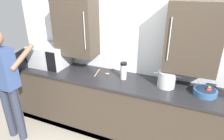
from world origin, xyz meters
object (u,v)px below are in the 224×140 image
object	(u,v)px
stock_pot	(167,79)
fruit_bowl	(205,92)
person_figure	(5,79)
microwave_oven	(47,56)
thermos_flask	(124,71)
wooden_spoon	(102,73)

from	to	relation	value
stock_pot	fruit_bowl	xyz separation A→B (m)	(0.47, -0.02, -0.07)
stock_pot	fruit_bowl	world-z (taller)	stock_pot
fruit_bowl	person_figure	xyz separation A→B (m)	(-2.47, -0.71, 0.01)
fruit_bowl	microwave_oven	bearing A→B (deg)	-180.00
thermos_flask	person_figure	bearing A→B (deg)	-152.88
stock_pot	thermos_flask	world-z (taller)	thermos_flask
thermos_flask	fruit_bowl	xyz separation A→B (m)	(1.05, -0.02, -0.08)
fruit_bowl	wooden_spoon	bearing A→B (deg)	178.06
microwave_oven	fruit_bowl	xyz separation A→B (m)	(2.34, 0.00, -0.12)
stock_pot	person_figure	size ratio (longest dim) A/B	0.20
microwave_oven	fruit_bowl	size ratio (longest dim) A/B	2.98
thermos_flask	wooden_spoon	bearing A→B (deg)	174.73
thermos_flask	fruit_bowl	distance (m)	1.05
thermos_flask	microwave_oven	bearing A→B (deg)	-179.33
fruit_bowl	thermos_flask	bearing A→B (deg)	179.18
microwave_oven	stock_pot	bearing A→B (deg)	0.63
microwave_oven	stock_pot	xyz separation A→B (m)	(1.88, 0.02, -0.06)
microwave_oven	wooden_spoon	bearing A→B (deg)	2.88
wooden_spoon	fruit_bowl	size ratio (longest dim) A/B	0.91
thermos_flask	person_figure	xyz separation A→B (m)	(-1.42, -0.73, -0.07)
stock_pot	fruit_bowl	distance (m)	0.47
thermos_flask	wooden_spoon	size ratio (longest dim) A/B	0.97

